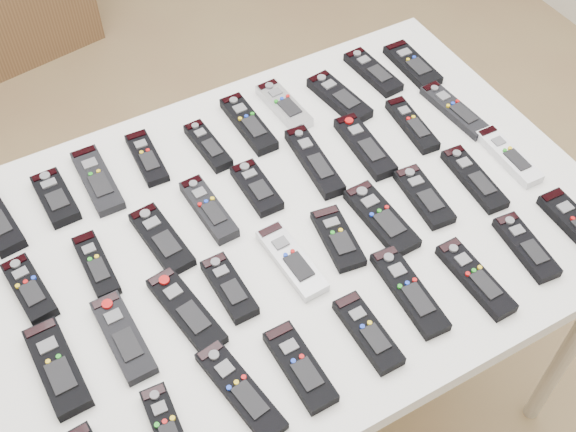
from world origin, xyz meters
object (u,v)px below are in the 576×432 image
remote_30 (167,429)px  remote_34 (409,291)px  remote_16 (365,146)px  remote_19 (57,367)px  remote_25 (381,218)px  remote_33 (368,332)px  remote_21 (186,310)px  remote_13 (209,209)px  table (288,240)px  remote_27 (474,179)px  remote_20 (123,337)px  remote_22 (229,288)px  remote_10 (29,289)px  remote_9 (412,65)px  remote_15 (314,161)px  remote_36 (526,247)px  remote_12 (162,239)px  remote_28 (509,156)px  remote_3 (147,158)px  remote_4 (208,146)px  remote_17 (412,125)px  remote_23 (292,260)px  remote_26 (424,196)px  remote_6 (284,106)px  remote_31 (240,390)px  remote_1 (56,198)px  remote_5 (249,124)px  remote_8 (373,72)px  remote_35 (475,278)px  remote_2 (97,180)px  remote_14 (257,188)px  remote_32 (300,367)px  remote_7 (339,98)px

remote_30 → remote_34: 0.50m
remote_16 → remote_19: size_ratio=1.02×
remote_25 → remote_33: bearing=-130.6°
remote_21 → remote_13: bearing=46.4°
table → remote_27: (0.39, -0.10, 0.07)m
remote_20 → remote_22: 0.21m
remote_10 → remote_13: size_ratio=0.88×
remote_9 → remote_13: remote_13 is taller
remote_15 → remote_36: 0.47m
remote_12 → remote_28: size_ratio=0.99×
remote_33 → remote_3: bearing=106.6°
remote_4 → remote_25: 0.42m
remote_17 → remote_23: 0.46m
remote_17 → remote_33: remote_33 is taller
remote_26 → remote_28: (0.23, 0.00, 0.00)m
remote_6 → remote_31: (-0.41, -0.58, -0.00)m
remote_34 → remote_1: bearing=135.9°
remote_20 → remote_26: size_ratio=1.14×
remote_6 → remote_22: size_ratio=1.14×
remote_17 → remote_25: (-0.21, -0.19, 0.00)m
remote_19 → remote_21: remote_19 is taller
remote_5 → remote_17: size_ratio=1.10×
remote_1 → remote_15: size_ratio=0.71×
table → remote_27: size_ratio=6.90×
remote_12 → remote_16: remote_16 is taller
remote_5 → remote_36: bearing=-62.0°
remote_13 → remote_28: 0.65m
remote_22 → remote_30: size_ratio=0.95×
remote_1 → remote_8: size_ratio=0.85×
remote_35 → remote_25: bearing=108.3°
remote_33 → remote_2: bearing=116.6°
remote_14 → remote_2: bearing=147.1°
remote_32 → remote_35: bearing=-1.1°
remote_12 → remote_15: remote_15 is taller
remote_4 → remote_17: size_ratio=0.89×
remote_5 → remote_25: 0.39m
remote_15 → remote_22: 0.36m
remote_19 → remote_21: size_ratio=0.97×
remote_27 → remote_35: 0.26m
remote_3 → remote_15: bearing=-28.5°
remote_4 → remote_36: (0.42, -0.55, 0.00)m
remote_15 → remote_30: remote_15 is taller
remote_13 → remote_23: size_ratio=0.95×
remote_7 → remote_10: bearing=-175.0°
remote_31 → remote_7: bearing=36.3°
remote_7 → remote_30: (-0.67, -0.54, -0.00)m
remote_7 → remote_20: size_ratio=0.97×
remote_17 → remote_26: same height
remote_2 → remote_25: (0.46, -0.38, 0.00)m
remote_14 → remote_28: bearing=-19.4°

